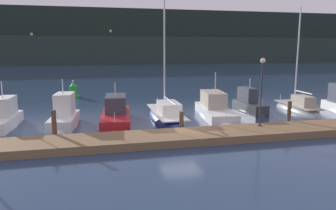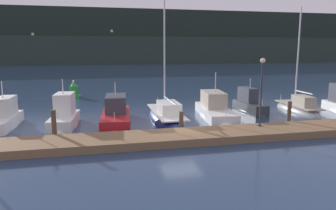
{
  "view_description": "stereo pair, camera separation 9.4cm",
  "coord_description": "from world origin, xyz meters",
  "px_view_note": "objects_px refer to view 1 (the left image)",
  "views": [
    {
      "loc": [
        -5.49,
        -19.71,
        5.4
      ],
      "look_at": [
        0.0,
        3.65,
        1.2
      ],
      "focal_mm": 35.0,
      "sensor_mm": 36.0,
      "label": 1
    },
    {
      "loc": [
        -5.4,
        -19.74,
        5.4
      ],
      "look_at": [
        0.0,
        3.65,
        1.2
      ],
      "focal_mm": 35.0,
      "sensor_mm": 36.0,
      "label": 2
    }
  ],
  "objects_px": {
    "motorboat_berth_2": "(5,123)",
    "sailboat_berth_8": "(298,110)",
    "motorboat_berth_4": "(116,118)",
    "motorboat_berth_6": "(215,113)",
    "motorboat_berth_7": "(249,108)",
    "dock_lamppost": "(262,81)",
    "channel_buoy": "(73,91)",
    "sailboat_berth_5": "(166,118)",
    "motorboat_berth_3": "(64,120)"
  },
  "relations": [
    {
      "from": "motorboat_berth_3",
      "to": "dock_lamppost",
      "type": "height_order",
      "value": "dock_lamppost"
    },
    {
      "from": "channel_buoy",
      "to": "sailboat_berth_8",
      "type": "bearing_deg",
      "value": -35.51
    },
    {
      "from": "motorboat_berth_2",
      "to": "sailboat_berth_8",
      "type": "relative_size",
      "value": 0.57
    },
    {
      "from": "motorboat_berth_2",
      "to": "motorboat_berth_4",
      "type": "relative_size",
      "value": 0.79
    },
    {
      "from": "motorboat_berth_6",
      "to": "sailboat_berth_8",
      "type": "relative_size",
      "value": 0.78
    },
    {
      "from": "sailboat_berth_5",
      "to": "motorboat_berth_6",
      "type": "height_order",
      "value": "sailboat_berth_5"
    },
    {
      "from": "sailboat_berth_8",
      "to": "channel_buoy",
      "type": "xyz_separation_m",
      "value": [
        -19.03,
        13.58,
        0.53
      ]
    },
    {
      "from": "motorboat_berth_2",
      "to": "sailboat_berth_8",
      "type": "height_order",
      "value": "sailboat_berth_8"
    },
    {
      "from": "motorboat_berth_4",
      "to": "sailboat_berth_8",
      "type": "bearing_deg",
      "value": 2.2
    },
    {
      "from": "sailboat_berth_5",
      "to": "motorboat_berth_6",
      "type": "bearing_deg",
      "value": 5.59
    },
    {
      "from": "motorboat_berth_2",
      "to": "sailboat_berth_5",
      "type": "distance_m",
      "value": 11.33
    },
    {
      "from": "motorboat_berth_2",
      "to": "sailboat_berth_5",
      "type": "relative_size",
      "value": 0.42
    },
    {
      "from": "motorboat_berth_3",
      "to": "motorboat_berth_6",
      "type": "xyz_separation_m",
      "value": [
        11.37,
        0.52,
        -0.09
      ]
    },
    {
      "from": "motorboat_berth_7",
      "to": "sailboat_berth_8",
      "type": "relative_size",
      "value": 0.49
    },
    {
      "from": "motorboat_berth_4",
      "to": "sailboat_berth_5",
      "type": "bearing_deg",
      "value": -0.19
    },
    {
      "from": "motorboat_berth_2",
      "to": "motorboat_berth_4",
      "type": "height_order",
      "value": "motorboat_berth_2"
    },
    {
      "from": "motorboat_berth_6",
      "to": "sailboat_berth_8",
      "type": "xyz_separation_m",
      "value": [
        7.61,
        0.21,
        -0.17
      ]
    },
    {
      "from": "motorboat_berth_3",
      "to": "motorboat_berth_4",
      "type": "distance_m",
      "value": 3.58
    },
    {
      "from": "motorboat_berth_2",
      "to": "channel_buoy",
      "type": "bearing_deg",
      "value": 74.08
    },
    {
      "from": "motorboat_berth_6",
      "to": "motorboat_berth_7",
      "type": "bearing_deg",
      "value": 16.13
    },
    {
      "from": "motorboat_berth_3",
      "to": "motorboat_berth_7",
      "type": "xyz_separation_m",
      "value": [
        14.85,
        1.52,
        -0.02
      ]
    },
    {
      "from": "sailboat_berth_8",
      "to": "channel_buoy",
      "type": "height_order",
      "value": "sailboat_berth_8"
    },
    {
      "from": "motorboat_berth_2",
      "to": "dock_lamppost",
      "type": "bearing_deg",
      "value": -17.94
    },
    {
      "from": "channel_buoy",
      "to": "dock_lamppost",
      "type": "xyz_separation_m",
      "value": [
        12.44,
        -19.08,
        2.64
      ]
    },
    {
      "from": "motorboat_berth_6",
      "to": "sailboat_berth_8",
      "type": "distance_m",
      "value": 7.61
    },
    {
      "from": "motorboat_berth_7",
      "to": "sailboat_berth_8",
      "type": "distance_m",
      "value": 4.21
    },
    {
      "from": "sailboat_berth_5",
      "to": "dock_lamppost",
      "type": "bearing_deg",
      "value": -44.11
    },
    {
      "from": "sailboat_berth_8",
      "to": "motorboat_berth_3",
      "type": "bearing_deg",
      "value": -177.8
    },
    {
      "from": "sailboat_berth_8",
      "to": "channel_buoy",
      "type": "relative_size",
      "value": 5.16
    },
    {
      "from": "motorboat_berth_2",
      "to": "motorboat_berth_4",
      "type": "xyz_separation_m",
      "value": [
        7.56,
        -0.39,
        0.03
      ]
    },
    {
      "from": "motorboat_berth_4",
      "to": "motorboat_berth_6",
      "type": "height_order",
      "value": "motorboat_berth_6"
    },
    {
      "from": "motorboat_berth_4",
      "to": "dock_lamppost",
      "type": "bearing_deg",
      "value": -29.11
    },
    {
      "from": "motorboat_berth_3",
      "to": "motorboat_berth_4",
      "type": "xyz_separation_m",
      "value": [
        3.58,
        0.14,
        -0.06
      ]
    },
    {
      "from": "motorboat_berth_4",
      "to": "motorboat_berth_6",
      "type": "bearing_deg",
      "value": 2.8
    },
    {
      "from": "motorboat_berth_7",
      "to": "channel_buoy",
      "type": "relative_size",
      "value": 2.52
    },
    {
      "from": "sailboat_berth_5",
      "to": "channel_buoy",
      "type": "distance_m",
      "value": 16.0
    },
    {
      "from": "sailboat_berth_8",
      "to": "dock_lamppost",
      "type": "distance_m",
      "value": 9.15
    },
    {
      "from": "dock_lamppost",
      "to": "sailboat_berth_8",
      "type": "bearing_deg",
      "value": 39.87
    },
    {
      "from": "channel_buoy",
      "to": "motorboat_berth_4",
      "type": "bearing_deg",
      "value": -75.63
    },
    {
      "from": "motorboat_berth_3",
      "to": "sailboat_berth_8",
      "type": "distance_m",
      "value": 18.99
    },
    {
      "from": "motorboat_berth_2",
      "to": "motorboat_berth_6",
      "type": "xyz_separation_m",
      "value": [
        15.35,
        -0.01,
        -0.01
      ]
    },
    {
      "from": "motorboat_berth_3",
      "to": "channel_buoy",
      "type": "height_order",
      "value": "motorboat_berth_3"
    },
    {
      "from": "dock_lamppost",
      "to": "motorboat_berth_7",
      "type": "bearing_deg",
      "value": 68.7
    },
    {
      "from": "motorboat_berth_4",
      "to": "dock_lamppost",
      "type": "distance_m",
      "value": 10.51
    },
    {
      "from": "motorboat_berth_3",
      "to": "dock_lamppost",
      "type": "bearing_deg",
      "value": -21.05
    },
    {
      "from": "motorboat_berth_3",
      "to": "sailboat_berth_5",
      "type": "height_order",
      "value": "sailboat_berth_5"
    },
    {
      "from": "sailboat_berth_5",
      "to": "sailboat_berth_8",
      "type": "relative_size",
      "value": 1.35
    },
    {
      "from": "motorboat_berth_7",
      "to": "dock_lamppost",
      "type": "height_order",
      "value": "dock_lamppost"
    },
    {
      "from": "dock_lamppost",
      "to": "motorboat_berth_4",
      "type": "bearing_deg",
      "value": 150.89
    },
    {
      "from": "sailboat_berth_5",
      "to": "motorboat_berth_7",
      "type": "height_order",
      "value": "sailboat_berth_5"
    }
  ]
}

